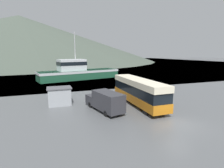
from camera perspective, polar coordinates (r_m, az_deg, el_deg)
name	(u,v)px	position (r m, az deg, el deg)	size (l,w,h in m)	color
ground_plane	(179,124)	(18.69, 20.95, -12.14)	(400.00, 400.00, 0.00)	#515456
water_surface	(65,61)	(151.75, -15.09, 7.17)	(240.00, 240.00, 0.00)	slate
hill_backdrop	(20,38)	(178.94, -27.75, 13.03)	(233.55, 233.55, 39.07)	#424C42
tour_bus	(138,90)	(23.61, 8.55, -2.09)	(2.50, 11.41, 3.43)	#B26614
delivery_van	(105,101)	(20.82, -2.23, -5.47)	(3.43, 6.54, 2.41)	#2D2D33
fishing_boat	(78,72)	(47.26, -11.06, 3.91)	(22.03, 10.45, 12.18)	#1E5138
storage_bin	(144,92)	(29.00, 10.31, -2.44)	(1.08, 1.01, 1.27)	green
dock_kiosk	(60,96)	(24.35, -16.76, -3.79)	(3.14, 2.36, 2.37)	#93999E
small_boat	(53,75)	(55.84, -18.76, 2.87)	(3.85, 7.82, 0.72)	black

